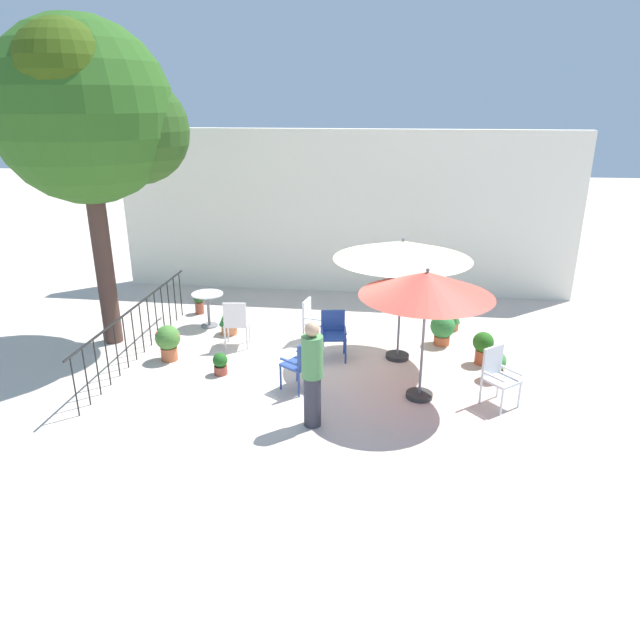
{
  "coord_description": "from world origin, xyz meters",
  "views": [
    {
      "loc": [
        1.31,
        -9.61,
        4.59
      ],
      "look_at": [
        0.0,
        0.26,
        0.81
      ],
      "focal_mm": 32.54,
      "sensor_mm": 36.0,
      "label": 1
    }
  ],
  "objects": [
    {
      "name": "potted_plant_0",
      "position": [
        3.0,
        0.51,
        0.36
      ],
      "size": [
        0.38,
        0.38,
        0.62
      ],
      "color": "#B05331",
      "rests_on": "ground"
    },
    {
      "name": "patio_chair_3",
      "position": [
        -0.27,
        1.17,
        0.5
      ],
      "size": [
        0.54,
        0.52,
        0.87
      ],
      "color": "white",
      "rests_on": "ground"
    },
    {
      "name": "villa_facade",
      "position": [
        0.0,
        4.63,
        1.99
      ],
      "size": [
        11.25,
        0.3,
        3.98
      ],
      "primitive_type": "cube",
      "color": "white",
      "rests_on": "ground"
    },
    {
      "name": "patio_chair_4",
      "position": [
        3.02,
        -1.02,
        0.54
      ],
      "size": [
        0.65,
        0.65,
        0.96
      ],
      "color": "silver",
      "rests_on": "ground"
    },
    {
      "name": "patio_chair_2",
      "position": [
        -0.15,
        -0.98,
        0.53
      ],
      "size": [
        0.62,
        0.62,
        0.91
      ],
      "color": "#29458F",
      "rests_on": "ground"
    },
    {
      "name": "potted_plant_3",
      "position": [
        -1.68,
        -0.56,
        0.21
      ],
      "size": [
        0.26,
        0.26,
        0.41
      ],
      "color": "#994535",
      "rests_on": "ground"
    },
    {
      "name": "patio_umbrella_0",
      "position": [
        1.45,
        0.55,
        2.09
      ],
      "size": [
        2.48,
        2.48,
        2.33
      ],
      "color": "#2D2D2D",
      "rests_on": "ground"
    },
    {
      "name": "potted_plant_5",
      "position": [
        2.32,
        1.34,
        0.35
      ],
      "size": [
        0.49,
        0.49,
        0.64
      ],
      "color": "#C46138",
      "rests_on": "ground"
    },
    {
      "name": "potted_plant_2",
      "position": [
        -2.06,
        1.32,
        0.37
      ],
      "size": [
        0.42,
        0.42,
        0.69
      ],
      "color": "#C27349",
      "rests_on": "ground"
    },
    {
      "name": "patio_chair_1",
      "position": [
        -1.71,
        0.66,
        0.56
      ],
      "size": [
        0.52,
        0.48,
        0.97
      ],
      "color": "white",
      "rests_on": "ground"
    },
    {
      "name": "terrace_railing",
      "position": [
        -3.44,
        0.0,
        0.68
      ],
      "size": [
        0.03,
        4.91,
        1.01
      ],
      "color": "black",
      "rests_on": "ground"
    },
    {
      "name": "potted_plant_1",
      "position": [
        -3.08,
        2.45,
        0.28
      ],
      "size": [
        0.26,
        0.25,
        0.5
      ],
      "color": "#9E4A37",
      "rests_on": "ground"
    },
    {
      "name": "potted_plant_7",
      "position": [
        -2.82,
        -0.1,
        0.4
      ],
      "size": [
        0.47,
        0.47,
        0.69
      ],
      "color": "#B75F39",
      "rests_on": "ground"
    },
    {
      "name": "standing_person",
      "position": [
        0.19,
        -2.06,
        0.86
      ],
      "size": [
        0.44,
        0.44,
        1.66
      ],
      "color": "#33333D",
      "rests_on": "ground"
    },
    {
      "name": "patio_chair_0",
      "position": [
        0.23,
        0.44,
        0.53
      ],
      "size": [
        0.54,
        0.55,
        0.9
      ],
      "color": "#234190",
      "rests_on": "ground"
    },
    {
      "name": "potted_plant_6",
      "position": [
        2.62,
        2.15,
        0.3
      ],
      "size": [
        0.26,
        0.26,
        0.55
      ],
      "color": "#BF6E41",
      "rests_on": "ground"
    },
    {
      "name": "patio_umbrella_1",
      "position": [
        1.82,
        -0.97,
        1.94
      ],
      "size": [
        2.1,
        2.1,
        2.21
      ],
      "color": "#2D2D2D",
      "rests_on": "ground"
    },
    {
      "name": "shade_tree",
      "position": [
        -4.22,
        0.67,
        4.4
      ],
      "size": [
        3.38,
        3.21,
        6.01
      ],
      "color": "#49322A",
      "rests_on": "ground"
    },
    {
      "name": "cafe_table_0",
      "position": [
        -2.62,
        1.7,
        0.52
      ],
      "size": [
        0.67,
        0.67,
        0.75
      ],
      "color": "silver",
      "rests_on": "ground"
    },
    {
      "name": "ground_plane",
      "position": [
        0.0,
        0.0,
        0.0
      ],
      "size": [
        60.0,
        60.0,
        0.0
      ],
      "primitive_type": "plane",
      "color": "beige"
    },
    {
      "name": "potted_plant_4",
      "position": [
        3.13,
        -0.12,
        0.28
      ],
      "size": [
        0.37,
        0.37,
        0.54
      ],
      "color": "#C8663B",
      "rests_on": "ground"
    }
  ]
}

